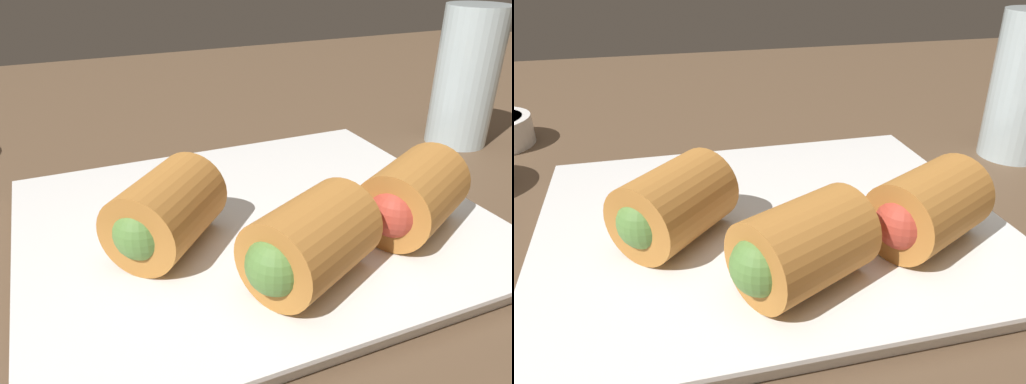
% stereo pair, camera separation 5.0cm
% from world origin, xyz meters
% --- Properties ---
extents(table_surface, '(1.80, 1.40, 0.02)m').
position_xyz_m(table_surface, '(0.00, 0.00, 0.01)').
color(table_surface, brown).
rests_on(table_surface, ground).
extents(serving_plate, '(0.32, 0.27, 0.01)m').
position_xyz_m(serving_plate, '(0.00, 0.03, 0.03)').
color(serving_plate, white).
rests_on(serving_plate, table_surface).
extents(roll_front_left, '(0.09, 0.08, 0.05)m').
position_xyz_m(roll_front_left, '(-0.01, -0.05, 0.06)').
color(roll_front_left, '#B77533').
rests_on(roll_front_left, serving_plate).
extents(roll_front_right, '(0.09, 0.08, 0.05)m').
position_xyz_m(roll_front_right, '(0.09, -0.03, 0.06)').
color(roll_front_right, '#B77533').
rests_on(roll_front_right, serving_plate).
extents(roll_back_left, '(0.09, 0.09, 0.05)m').
position_xyz_m(roll_back_left, '(-0.07, 0.01, 0.06)').
color(roll_back_left, '#B77533').
rests_on(roll_back_left, serving_plate).
extents(drinking_glass, '(0.06, 0.06, 0.14)m').
position_xyz_m(drinking_glass, '(0.27, 0.12, 0.09)').
color(drinking_glass, silver).
rests_on(drinking_glass, table_surface).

